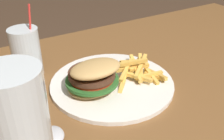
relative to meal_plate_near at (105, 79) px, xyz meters
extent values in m
cube|color=brown|center=(-0.10, 0.16, -0.04)|extent=(1.44, 1.06, 0.03)
cylinder|color=brown|center=(-0.75, -0.30, -0.39)|extent=(0.07, 0.07, 0.67)
cylinder|color=white|center=(-0.02, -0.01, -0.02)|extent=(0.30, 0.30, 0.01)
ellipsoid|color=tan|center=(0.03, 0.00, -0.01)|extent=(0.13, 0.11, 0.02)
cylinder|color=#2D6628|center=(0.03, 0.00, 0.01)|extent=(0.14, 0.14, 0.01)
cylinder|color=red|center=(0.03, 0.00, 0.02)|extent=(0.11, 0.11, 0.01)
cylinder|color=#4C2D1E|center=(0.03, 0.00, 0.03)|extent=(0.12, 0.12, 0.01)
ellipsoid|color=tan|center=(0.03, 0.02, 0.05)|extent=(0.13, 0.11, 0.04)
cube|color=gold|center=(-0.08, -0.01, 0.00)|extent=(0.09, 0.03, 0.01)
cube|color=gold|center=(-0.08, 0.02, 0.00)|extent=(0.03, 0.06, 0.02)
cube|color=gold|center=(-0.10, -0.03, 0.00)|extent=(0.08, 0.01, 0.02)
cube|color=gold|center=(-0.04, 0.02, -0.01)|extent=(0.07, 0.06, 0.04)
cube|color=gold|center=(-0.11, -0.01, 0.00)|extent=(0.05, 0.08, 0.04)
cube|color=gold|center=(-0.08, -0.01, 0.02)|extent=(0.07, 0.04, 0.02)
cube|color=gold|center=(-0.13, 0.03, -0.01)|extent=(0.02, 0.08, 0.03)
cube|color=gold|center=(-0.11, -0.04, -0.01)|extent=(0.03, 0.07, 0.03)
cube|color=gold|center=(-0.10, -0.02, 0.00)|extent=(0.07, 0.06, 0.01)
cube|color=gold|center=(-0.11, 0.03, -0.01)|extent=(0.08, 0.02, 0.01)
cube|color=gold|center=(-0.12, 0.04, -0.01)|extent=(0.03, 0.06, 0.01)
cube|color=gold|center=(-0.07, 0.03, 0.00)|extent=(0.05, 0.07, 0.01)
cube|color=gold|center=(-0.06, 0.00, 0.01)|extent=(0.07, 0.06, 0.02)
cube|color=gold|center=(-0.11, 0.03, -0.01)|extent=(0.02, 0.07, 0.02)
cube|color=gold|center=(-0.10, 0.01, 0.01)|extent=(0.08, 0.06, 0.03)
cylinder|color=silver|center=(0.22, 0.14, 0.07)|extent=(0.09, 0.09, 0.19)
cylinder|color=#C67F23|center=(0.22, 0.14, 0.05)|extent=(0.08, 0.08, 0.16)
cylinder|color=silver|center=(0.14, -0.16, 0.04)|extent=(0.07, 0.07, 0.13)
cylinder|color=#EFA819|center=(0.14, -0.16, 0.03)|extent=(0.06, 0.06, 0.11)
cylinder|color=red|center=(0.12, -0.14, 0.07)|extent=(0.03, 0.02, 0.18)
ellipsoid|color=silver|center=(0.16, 0.09, -0.02)|extent=(0.04, 0.05, 0.01)
cube|color=silver|center=(0.16, 0.01, -0.02)|extent=(0.02, 0.12, 0.00)
camera|label=1|loc=(0.25, 0.46, 0.33)|focal=42.00mm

